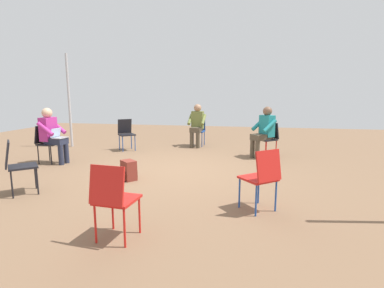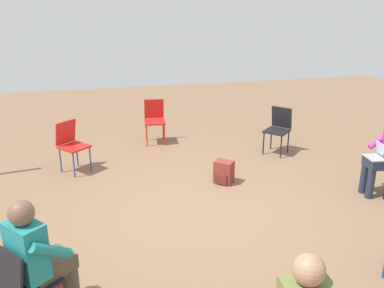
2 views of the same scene
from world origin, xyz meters
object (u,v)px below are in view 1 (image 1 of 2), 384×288
chair_south (113,197)px  person_with_laptop (52,133)px  chair_north (198,129)px  chair_west (46,141)px  chair_northwest (126,132)px  chair_southwest (17,163)px  chair_southeast (262,175)px  person_in_teal (264,129)px  person_in_olive (197,123)px  backpack_near_laptop_user (129,171)px  chair_northeast (269,137)px

chair_south → person_with_laptop: size_ratio=0.69×
chair_south → chair_north: 5.99m
chair_west → chair_northwest: bearing=152.6°
chair_southwest → chair_west: (-0.97, 1.99, 0.00)m
chair_northwest → chair_southeast: bearing=94.1°
chair_west → chair_southwest: bearing=30.6°
chair_northwest → person_in_teal: person_in_teal is taller
chair_west → person_in_olive: size_ratio=0.69×
chair_west → chair_south: bearing=49.5°
chair_south → chair_north: size_ratio=1.00×
backpack_near_laptop_user → chair_west: bearing=158.5°
person_in_teal → backpack_near_laptop_user: (-2.46, -2.46, -0.54)m
chair_northwest → chair_south: same height
chair_northwest → person_in_teal: 3.70m
chair_southwest → person_in_teal: 5.20m
chair_south → chair_north: bearing=96.7°
chair_south → chair_west: (-3.10, 3.09, 0.00)m
chair_southeast → chair_north: (-1.70, 4.85, 0.00)m
chair_west → person_in_olive: bearing=137.3°
chair_northwest → person_in_olive: (1.82, 0.92, 0.20)m
person_in_olive → person_in_teal: bearing=150.3°
chair_south → chair_southeast: (1.55, 1.13, 0.00)m
chair_west → person_in_teal: person_in_teal is taller
person_in_teal → chair_southeast: bearing=137.0°
chair_southeast → person_with_laptop: 4.89m
chair_northeast → person_with_laptop: 5.04m
chair_south → chair_north: same height
chair_north → person_in_olive: bearing=90.0°
person_in_teal → chair_southwest: bearing=92.1°
person_in_teal → backpack_near_laptop_user: size_ratio=3.44×
chair_northeast → person_in_olive: person_in_olive is taller
chair_southwest → person_with_laptop: size_ratio=0.69×
person_with_laptop → person_in_olive: size_ratio=1.00×
chair_west → chair_northeast: (4.93, 1.64, 0.00)m
backpack_near_laptop_user → chair_southeast: bearing=-24.2°
chair_north → person_with_laptop: 4.02m
person_with_laptop → backpack_near_laptop_user: size_ratio=3.44×
person_in_teal → person_with_laptop: bearing=68.0°
chair_southwest → chair_southeast: bearing=47.2°
chair_northwest → person_in_teal: size_ratio=0.69×
chair_south → person_with_laptop: 4.26m
chair_northwest → backpack_near_laptop_user: size_ratio=2.36×
chair_northwest → chair_northeast: size_ratio=1.00×
chair_southeast → backpack_near_laptop_user: chair_southeast is taller
chair_northwest → person_with_laptop: person_with_laptop is taller
chair_south → chair_northwest: bearing=117.2°
chair_southwest → chair_west: same height
chair_west → person_with_laptop: size_ratio=0.69×
chair_southeast → chair_north: 5.14m
chair_southwest → chair_southeast: 3.67m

